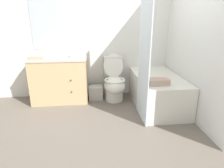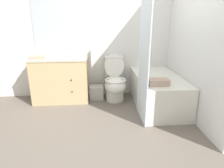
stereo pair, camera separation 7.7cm
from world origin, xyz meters
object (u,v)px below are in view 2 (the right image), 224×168
at_px(toilet, 115,83).
at_px(tissue_box, 75,54).
at_px(vanity_cabinet, 61,79).
at_px(bath_towel_folded, 158,82).
at_px(hand_towel_folded, 38,57).
at_px(sink_faucet, 61,54).
at_px(wastebasket, 96,92).
at_px(bathtub, 158,91).

distance_m(toilet, tissue_box, 0.91).
height_order(vanity_cabinet, bath_towel_folded, vanity_cabinet).
bearing_deg(toilet, hand_towel_folded, -178.92).
relative_size(sink_faucet, toilet, 0.16).
distance_m(vanity_cabinet, toilet, 1.02).
bearing_deg(hand_towel_folded, tissue_box, 11.50).
bearing_deg(wastebasket, sink_faucet, 164.72).
height_order(vanity_cabinet, wastebasket, vanity_cabinet).
relative_size(tissue_box, hand_towel_folded, 0.56).
xyz_separation_m(bathtub, hand_towel_folded, (-2.11, 0.32, 0.59)).
height_order(vanity_cabinet, tissue_box, tissue_box).
height_order(sink_faucet, hand_towel_folded, sink_faucet).
relative_size(toilet, hand_towel_folded, 3.52).
relative_size(vanity_cabinet, sink_faucet, 7.29).
bearing_deg(wastebasket, tissue_box, 177.11).
relative_size(bathtub, wastebasket, 5.28).
relative_size(sink_faucet, bathtub, 0.10).
bearing_deg(wastebasket, bathtub, -21.69).
height_order(toilet, hand_towel_folded, hand_towel_folded).
distance_m(wastebasket, hand_towel_folded, 1.26).
bearing_deg(sink_faucet, hand_towel_folded, -140.43).
height_order(sink_faucet, bath_towel_folded, sink_faucet).
height_order(sink_faucet, wastebasket, sink_faucet).
height_order(toilet, tissue_box, tissue_box).
relative_size(sink_faucet, wastebasket, 0.53).
xyz_separation_m(sink_faucet, wastebasket, (0.66, -0.18, -0.74)).
xyz_separation_m(vanity_cabinet, sink_faucet, (-0.00, 0.18, 0.45)).
relative_size(vanity_cabinet, toilet, 1.18).
bearing_deg(bath_towel_folded, sink_faucet, 146.86).
relative_size(wastebasket, tissue_box, 1.90).
xyz_separation_m(vanity_cabinet, bathtub, (1.75, -0.43, -0.14)).
xyz_separation_m(wastebasket, hand_towel_folded, (-1.02, -0.11, 0.74)).
bearing_deg(bath_towel_folded, bathtub, 71.41).
height_order(bathtub, hand_towel_folded, hand_towel_folded).
distance_m(vanity_cabinet, sink_faucet, 0.48).
xyz_separation_m(sink_faucet, tissue_box, (0.28, -0.16, 0.01)).
bearing_deg(hand_towel_folded, bathtub, -8.71).
height_order(sink_faucet, bathtub, sink_faucet).
distance_m(sink_faucet, bath_towel_folded, 1.94).
bearing_deg(sink_faucet, wastebasket, -15.28).
distance_m(toilet, bathtub, 0.82).
xyz_separation_m(vanity_cabinet, bath_towel_folded, (1.61, -0.87, 0.18)).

